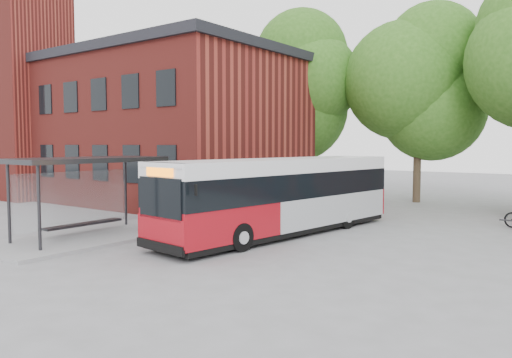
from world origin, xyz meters
The scene contains 7 objects.
ground centered at (0.00, 0.00, 0.00)m, with size 100.00×100.00×0.00m, color slate.
station_building centered at (-13.00, 9.00, 4.25)m, with size 18.40×10.40×8.50m, color maroon, non-canonical shape.
clock_tower centered at (-19.00, 5.00, 9.10)m, with size 5.20×5.20×18.20m, color maroon, non-canonical shape.
bus_shelter centered at (-4.50, -1.00, 1.45)m, with size 3.60×7.00×2.90m, color #29292C, non-canonical shape.
tree_0 centered at (-6.00, 16.00, 5.50)m, with size 7.92×7.92×11.00m, color #285616, non-canonical shape.
tree_1 centered at (1.00, 17.00, 5.20)m, with size 7.92×7.92×10.40m, color #285616, non-canonical shape.
city_bus centered at (0.46, 3.81, 1.40)m, with size 2.35×11.03×2.80m, color maroon, non-canonical shape.
Camera 1 is at (10.56, -11.46, 3.33)m, focal length 35.00 mm.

